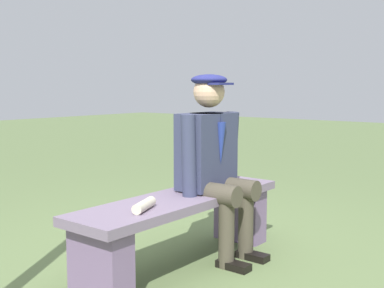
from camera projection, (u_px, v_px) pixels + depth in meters
The scene contains 4 objects.
ground_plane at pixel (182, 265), 3.44m from camera, with size 30.00×30.00×0.00m, color #607546.
bench at pixel (182, 219), 3.40m from camera, with size 1.77×0.47×0.49m.
seated_man at pixel (213, 157), 3.54m from camera, with size 0.62×0.57×1.33m.
rolled_magazine at pixel (144, 205), 2.98m from camera, with size 0.06×0.06×0.24m, color beige.
Camera 1 is at (2.55, 2.12, 1.24)m, focal length 45.97 mm.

